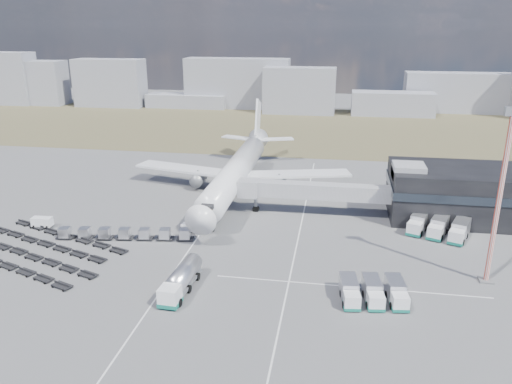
# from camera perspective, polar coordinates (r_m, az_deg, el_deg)

# --- Properties ---
(ground) EXTENTS (420.00, 420.00, 0.00)m
(ground) POSITION_cam_1_polar(r_m,az_deg,el_deg) (85.84, -6.42, -6.76)
(ground) COLOR #565659
(ground) RESTS_ON ground
(grass_strip) EXTENTS (420.00, 90.00, 0.01)m
(grass_strip) POSITION_cam_1_polar(r_m,az_deg,el_deg) (189.32, 2.62, 7.45)
(grass_strip) COLOR brown
(grass_strip) RESTS_ON ground
(lane_markings) EXTENTS (47.12, 110.00, 0.01)m
(lane_markings) POSITION_cam_1_polar(r_m,az_deg,el_deg) (86.53, 0.40, -6.41)
(lane_markings) COLOR silver
(lane_markings) RESTS_ON ground
(terminal) EXTENTS (30.40, 16.40, 11.00)m
(terminal) POSITION_cam_1_polar(r_m,az_deg,el_deg) (106.42, 22.98, -0.05)
(terminal) COLOR black
(terminal) RESTS_ON ground
(jet_bridge) EXTENTS (30.30, 3.80, 7.05)m
(jet_bridge) POSITION_cam_1_polar(r_m,az_deg,el_deg) (100.16, 5.46, 0.16)
(jet_bridge) COLOR #939399
(jet_bridge) RESTS_ON ground
(airliner) EXTENTS (51.59, 64.53, 17.62)m
(airliner) POSITION_cam_1_polar(r_m,az_deg,el_deg) (113.48, -2.12, 2.58)
(airliner) COLOR white
(airliner) RESTS_ON ground
(skyline) EXTENTS (305.29, 26.42, 24.25)m
(skyline) POSITION_cam_1_polar(r_m,az_deg,el_deg) (228.68, -0.57, 11.87)
(skyline) COLOR gray
(skyline) RESTS_ON ground
(fuel_tanker) EXTENTS (3.43, 11.24, 3.59)m
(fuel_tanker) POSITION_cam_1_polar(r_m,az_deg,el_deg) (73.43, -8.59, -9.92)
(fuel_tanker) COLOR white
(fuel_tanker) RESTS_ON ground
(pushback_tug) EXTENTS (3.33, 1.93, 1.48)m
(pushback_tug) POSITION_cam_1_polar(r_m,az_deg,el_deg) (93.61, -7.48, -4.09)
(pushback_tug) COLOR white
(pushback_tug) RESTS_ON ground
(utility_van) EXTENTS (3.82, 1.86, 2.04)m
(utility_van) POSITION_cam_1_polar(r_m,az_deg,el_deg) (102.86, -23.24, -3.22)
(utility_van) COLOR white
(utility_van) RESTS_ON ground
(catering_truck) EXTENTS (3.53, 6.06, 2.61)m
(catering_truck) POSITION_cam_1_polar(r_m,az_deg,el_deg) (114.23, -0.64, 0.63)
(catering_truck) COLOR white
(catering_truck) RESTS_ON ground
(service_trucks_near) EXTENTS (9.44, 7.59, 2.65)m
(service_trucks_near) POSITION_cam_1_polar(r_m,az_deg,el_deg) (72.35, 13.22, -11.02)
(service_trucks_near) COLOR white
(service_trucks_near) RESTS_ON ground
(service_trucks_far) EXTENTS (11.87, 10.56, 2.98)m
(service_trucks_far) POSITION_cam_1_polar(r_m,az_deg,el_deg) (96.92, 20.13, -3.75)
(service_trucks_far) COLOR white
(service_trucks_far) RESTS_ON ground
(uld_row) EXTENTS (24.62, 5.12, 1.91)m
(uld_row) POSITION_cam_1_polar(r_m,az_deg,el_deg) (92.38, -14.78, -4.62)
(uld_row) COLOR black
(uld_row) RESTS_ON ground
(baggage_dollies) EXTENTS (34.18, 24.41, 0.75)m
(baggage_dollies) POSITION_cam_1_polar(r_m,az_deg,el_deg) (93.53, -24.07, -5.91)
(baggage_dollies) COLOR black
(baggage_dollies) RESTS_ON ground
(floodlight_mast) EXTENTS (2.49, 2.02, 26.17)m
(floodlight_mast) POSITION_cam_1_polar(r_m,az_deg,el_deg) (78.69, 26.04, -0.71)
(floodlight_mast) COLOR #B52F1D
(floodlight_mast) RESTS_ON ground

